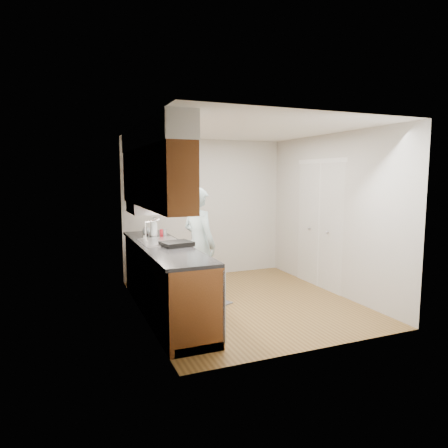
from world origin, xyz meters
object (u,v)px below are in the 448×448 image
object	(u,v)px
person	(199,237)
steel_can	(165,233)
soda_can	(162,233)
dish_rack	(177,244)
soap_bottle_b	(153,230)
soap_bottle_a	(154,227)
soap_bottle_c	(146,229)

from	to	relation	value
person	steel_can	bearing A→B (deg)	28.97
soda_can	dish_rack	world-z (taller)	soda_can
soap_bottle_b	dish_rack	bearing A→B (deg)	-84.42
soap_bottle_a	soap_bottle_b	bearing A→B (deg)	87.82
dish_rack	soap_bottle_c	bearing A→B (deg)	86.63
soda_can	dish_rack	xyz separation A→B (m)	(-0.00, -0.84, -0.03)
dish_rack	steel_can	bearing A→B (deg)	76.19
soap_bottle_c	soap_bottle_a	bearing A→B (deg)	-80.04
soap_bottle_c	person	bearing A→B (deg)	-49.83
soap_bottle_a	soap_bottle_c	distance (m)	0.33
person	soda_can	size ratio (longest dim) A/B	16.47
person	soap_bottle_b	world-z (taller)	person
soap_bottle_b	steel_can	distance (m)	0.21
soap_bottle_a	steel_can	bearing A→B (deg)	-30.90
soap_bottle_a	soap_bottle_c	bearing A→B (deg)	99.96
steel_can	dish_rack	xyz separation A→B (m)	(-0.05, -0.82, -0.03)
soap_bottle_b	dish_rack	world-z (taller)	soap_bottle_b
soap_bottle_c	soda_can	size ratio (longest dim) A/B	1.33
person	soap_bottle_a	xyz separation A→B (m)	(-0.57, 0.42, 0.13)
soap_bottle_b	dish_rack	size ratio (longest dim) A/B	0.46
soap_bottle_a	dish_rack	bearing A→B (deg)	-83.89
soap_bottle_b	soda_can	world-z (taller)	soap_bottle_b
soap_bottle_b	steel_can	size ratio (longest dim) A/B	1.46
person	dish_rack	world-z (taller)	person
soap_bottle_a	dish_rack	size ratio (longest dim) A/B	0.79
soap_bottle_a	dish_rack	distance (m)	0.92
person	soap_bottle_b	size ratio (longest dim) A/B	10.96
person	soap_bottle_c	distance (m)	0.96
soap_bottle_a	soap_bottle_c	world-z (taller)	soap_bottle_a
soap_bottle_c	dish_rack	xyz separation A→B (m)	(0.15, -1.22, -0.05)
person	steel_can	size ratio (longest dim) A/B	15.99
soda_can	steel_can	size ratio (longest dim) A/B	0.97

